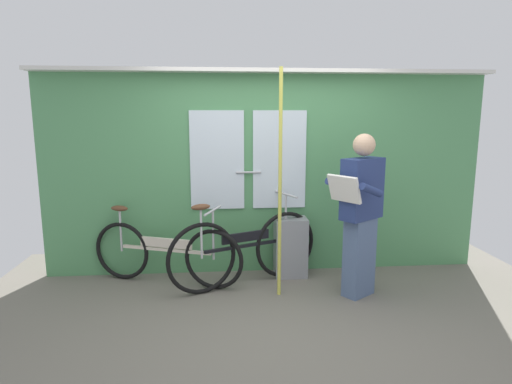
% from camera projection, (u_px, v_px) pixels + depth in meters
% --- Properties ---
extents(ground_plane, '(5.99, 4.14, 0.04)m').
position_uv_depth(ground_plane, '(280.00, 320.00, 3.90)').
color(ground_plane, '#666056').
extents(train_door_wall, '(4.99, 0.28, 2.29)m').
position_uv_depth(train_door_wall, '(265.00, 169.00, 4.92)').
color(train_door_wall, '#4C8C56').
rests_on(train_door_wall, ground_plane).
extents(bicycle_near_door, '(1.62, 0.77, 0.96)m').
position_uv_depth(bicycle_near_door, '(245.00, 249.00, 4.60)').
color(bicycle_near_door, black).
rests_on(bicycle_near_door, ground_plane).
extents(bicycle_leaning_behind, '(1.64, 0.71, 0.86)m').
position_uv_depth(bicycle_leaning_behind, '(165.00, 253.00, 4.64)').
color(bicycle_leaning_behind, black).
rests_on(bicycle_leaning_behind, ground_plane).
extents(passenger_reading_newspaper, '(0.62, 0.57, 1.63)m').
position_uv_depth(passenger_reading_newspaper, '(361.00, 212.00, 4.26)').
color(passenger_reading_newspaper, slate).
rests_on(passenger_reading_newspaper, ground_plane).
extents(trash_bin_by_wall, '(0.36, 0.28, 0.67)m').
position_uv_depth(trash_bin_by_wall, '(291.00, 247.00, 4.89)').
color(trash_bin_by_wall, gray).
rests_on(trash_bin_by_wall, ground_plane).
extents(handrail_pole, '(0.04, 0.04, 2.25)m').
position_uv_depth(handrail_pole, '(280.00, 186.00, 4.22)').
color(handrail_pole, '#C6C14C').
rests_on(handrail_pole, ground_plane).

